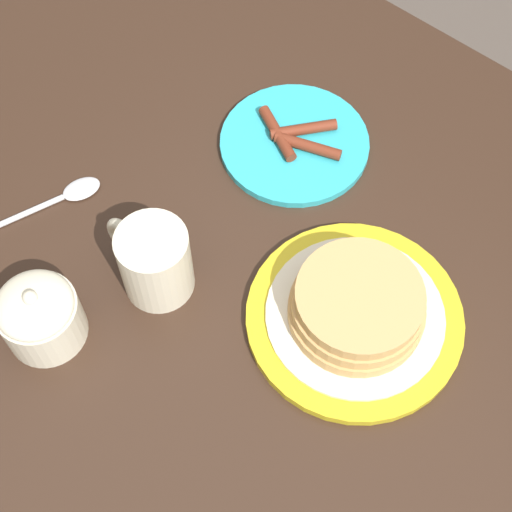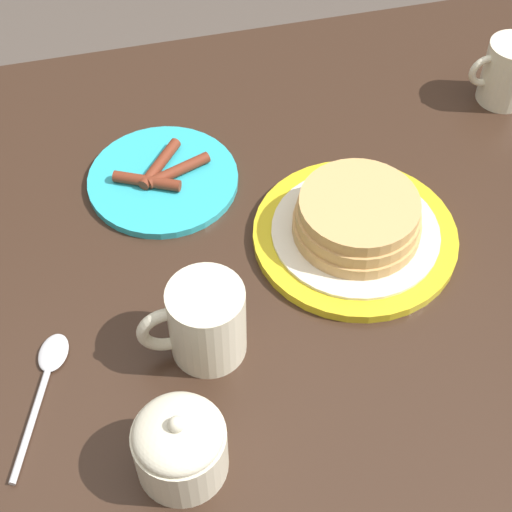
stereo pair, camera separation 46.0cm
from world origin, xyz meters
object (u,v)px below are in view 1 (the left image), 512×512
object	(u,v)px
side_plate_bacon	(295,143)
sugar_bowl	(40,315)
pancake_plate	(356,311)
coffee_mug	(153,260)
spoon	(60,198)

from	to	relation	value
side_plate_bacon	sugar_bowl	size ratio (longest dim) A/B	2.08
pancake_plate	coffee_mug	size ratio (longest dim) A/B	2.14
coffee_mug	sugar_bowl	bearing A→B (deg)	68.82
pancake_plate	side_plate_bacon	world-z (taller)	pancake_plate
side_plate_bacon	spoon	size ratio (longest dim) A/B	1.14
pancake_plate	sugar_bowl	bearing A→B (deg)	42.69
pancake_plate	side_plate_bacon	xyz separation A→B (m)	(0.20, -0.14, -0.02)
sugar_bowl	spoon	bearing A→B (deg)	-46.79
pancake_plate	spoon	distance (m)	0.38
coffee_mug	sugar_bowl	world-z (taller)	coffee_mug
pancake_plate	spoon	xyz separation A→B (m)	(0.36, 0.10, -0.02)
coffee_mug	side_plate_bacon	bearing A→B (deg)	-89.23
pancake_plate	sugar_bowl	xyz separation A→B (m)	(0.24, 0.23, 0.02)
side_plate_bacon	coffee_mug	distance (m)	0.25
spoon	coffee_mug	bearing A→B (deg)	178.82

